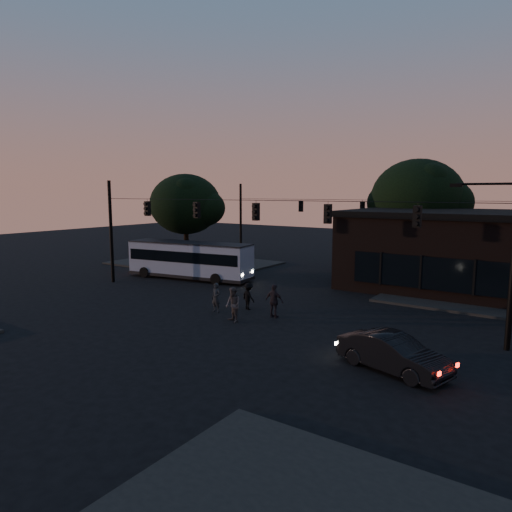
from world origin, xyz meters
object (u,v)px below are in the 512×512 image
Objects in this scene: pedestrian_a at (216,298)px; building at (465,251)px; pedestrian_c at (274,301)px; pedestrian_b at (233,305)px; pedestrian_d at (248,296)px; car at (393,353)px; bus at (190,258)px.

building is at bearing 57.04° from pedestrian_a.
building reaches higher than pedestrian_c.
building is 8.46× the size of pedestrian_c.
building reaches higher than pedestrian_b.
pedestrian_c reaches higher than pedestrian_d.
pedestrian_d is (-9.00, -12.74, -1.94)m from building.
pedestrian_b is at bearing 127.25° from pedestrian_d.
car is at bearing 174.95° from pedestrian_d.
car is 10.66m from pedestrian_d.
car is 2.78× the size of pedestrian_d.
bus is at bearing 79.90° from car.
bus reaches higher than pedestrian_d.
bus is at bearing 168.23° from pedestrian_b.
building reaches higher than pedestrian_a.
pedestrian_b is at bearing -24.93° from pedestrian_a.
pedestrian_a is 2.25m from pedestrian_b.
building reaches higher than pedestrian_d.
bus is 21.15m from car.
building is 17.20m from car.
pedestrian_a reaches higher than car.
bus is 6.76× the size of pedestrian_d.
pedestrian_b is 1.00× the size of pedestrian_c.
pedestrian_d is (-2.15, 0.62, -0.14)m from pedestrian_c.
pedestrian_b reaches higher than pedestrian_a.
building is at bearing 87.07° from pedestrian_b.
pedestrian_d is at bearing -125.21° from building.
building is 3.62× the size of car.
pedestrian_a is at bearing 91.61° from car.
car is 2.33× the size of pedestrian_b.
pedestrian_a is 0.90× the size of pedestrian_b.
pedestrian_a is at bearing -47.97° from bus.
pedestrian_c is at bearing -177.24° from pedestrian_d.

